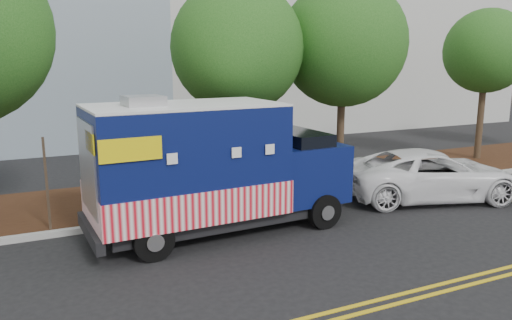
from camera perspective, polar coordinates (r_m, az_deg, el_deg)
name	(u,v)px	position (r m, az deg, el deg)	size (l,w,h in m)	color
ground	(231,231)	(12.50, -2.87, -8.07)	(120.00, 120.00, 0.00)	black
curb	(212,212)	(13.71, -5.10, -5.96)	(120.00, 0.18, 0.15)	#9E9E99
mulch_strip	(188,193)	(15.62, -7.74, -3.81)	(120.00, 4.00, 0.15)	black
centerline_near	(331,312)	(8.88, 8.54, -16.79)	(120.00, 0.10, 0.01)	gold
centerline_far	(339,319)	(8.70, 9.49, -17.46)	(120.00, 0.10, 0.01)	gold
tree_b	(237,48)	(15.72, -2.16, 12.68)	(4.08, 4.08, 6.55)	#38281C
tree_c	(343,44)	(17.33, 9.96, 12.96)	(4.23, 4.23, 6.78)	#38281C
tree_d	(486,51)	(22.06, 24.84, 11.19)	(3.29, 3.29, 6.10)	#38281C
sign_post	(47,187)	(12.82, -22.78, -2.87)	(0.06, 0.06, 2.40)	#473828
food_truck	(208,171)	(12.02, -5.47, -1.27)	(6.55, 2.74, 3.39)	black
white_car	(431,175)	(15.93, 19.41, -1.60)	(2.47, 5.36, 1.49)	white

